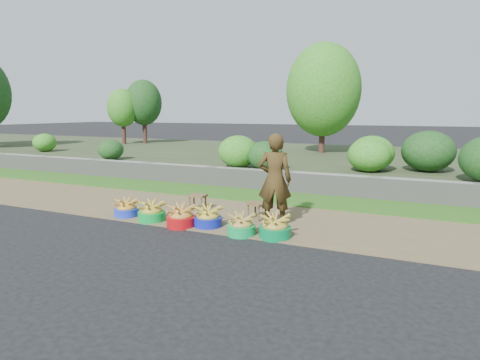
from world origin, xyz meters
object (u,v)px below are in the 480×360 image
at_px(basin_a, 126,209).
at_px(basin_d, 208,218).
at_px(basin_f, 275,228).
at_px(stool_right, 257,206).
at_px(vendor_woman, 275,180).
at_px(basin_c, 181,217).
at_px(stool_left, 198,198).
at_px(basin_b, 152,212).
at_px(basin_e, 241,226).

bearing_deg(basin_a, basin_d, 0.82).
xyz_separation_m(basin_d, basin_f, (1.34, -0.11, 0.01)).
relative_size(basin_a, stool_right, 1.06).
relative_size(stool_right, vendor_woman, 0.27).
distance_m(basin_c, stool_left, 1.27).
distance_m(basin_a, stool_right, 2.65).
distance_m(basin_b, basin_e, 1.96).
bearing_deg(basin_b, basin_a, 174.10).
bearing_deg(basin_c, stool_left, 106.16).
xyz_separation_m(basin_e, stool_right, (-0.12, 1.02, 0.12)).
xyz_separation_m(basin_a, basin_c, (1.40, -0.15, 0.02)).
xyz_separation_m(basin_b, vendor_woman, (2.28, 0.67, 0.70)).
height_order(basin_a, basin_e, basin_e).
xyz_separation_m(basin_a, basin_f, (3.21, -0.09, 0.02)).
xyz_separation_m(basin_b, basin_d, (1.19, 0.10, -0.00)).
bearing_deg(vendor_woman, stool_right, -43.16).
xyz_separation_m(basin_e, vendor_woman, (0.33, 0.77, 0.71)).
distance_m(basin_b, basin_f, 2.54).
height_order(basin_a, basin_f, basin_f).
bearing_deg(basin_e, basin_c, 179.15).
relative_size(stool_left, stool_right, 0.83).
xyz_separation_m(basin_a, stool_left, (1.05, 1.06, 0.12)).
relative_size(basin_c, basin_f, 1.00).
bearing_deg(basin_d, basin_c, -159.02).
bearing_deg(basin_e, stool_right, 96.48).
height_order(basin_c, basin_f, basin_c).
relative_size(basin_f, stool_right, 1.17).
bearing_deg(stool_right, basin_d, -128.00).
bearing_deg(vendor_woman, basin_d, 13.83).
height_order(basin_a, stool_right, basin_a).
bearing_deg(basin_a, vendor_woman, 11.48).
distance_m(basin_e, stool_left, 2.01).
bearing_deg(stool_right, basin_c, -137.93).
xyz_separation_m(basin_b, stool_right, (1.84, 0.92, 0.11)).
height_order(basin_d, stool_left, basin_d).
bearing_deg(basin_d, basin_a, -179.18).
xyz_separation_m(basin_c, basin_f, (1.81, 0.07, -0.00)).
distance_m(basin_d, vendor_woman, 1.42).
height_order(basin_c, basin_d, basin_c).
bearing_deg(stool_left, stool_right, -8.25).
distance_m(basin_b, basin_c, 0.73).
distance_m(basin_c, basin_f, 1.81).
height_order(basin_e, stool_right, basin_e).
bearing_deg(basin_a, basin_b, -5.90).
distance_m(basin_a, basin_d, 1.87).
bearing_deg(basin_a, basin_c, -6.22).
relative_size(basin_b, basin_e, 1.06).
xyz_separation_m(basin_e, basin_f, (0.59, 0.09, 0.02)).
relative_size(basin_e, vendor_woman, 0.29).
bearing_deg(stool_left, basin_b, -108.30).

